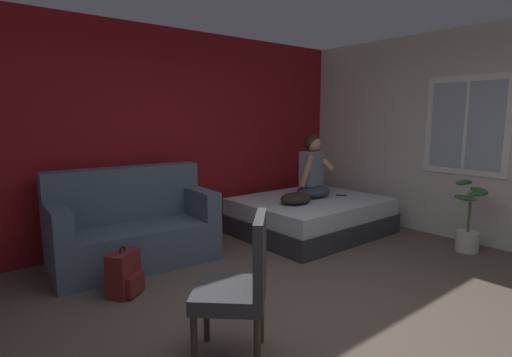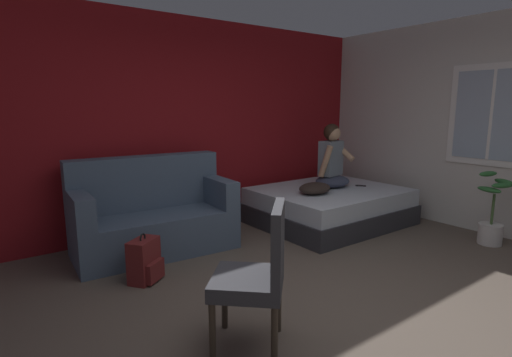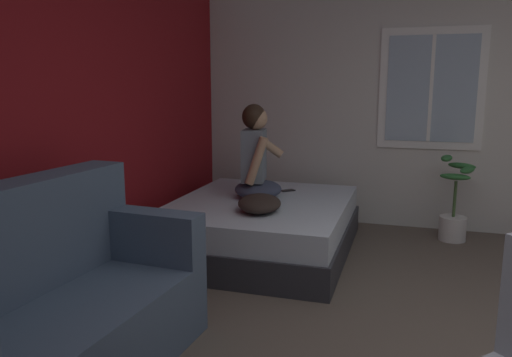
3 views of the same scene
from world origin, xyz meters
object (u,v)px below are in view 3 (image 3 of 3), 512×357
person_seated (256,160)px  throw_pillow (259,203)px  couch (45,315)px  bed (261,226)px  cell_phone (288,190)px  potted_plant (454,211)px

person_seated → throw_pillow: 0.61m
couch → person_seated: (2.48, -0.35, 0.44)m
bed → couch: bearing=169.6°
couch → throw_pillow: couch is taller
cell_phone → potted_plant: bearing=-120.0°
person_seated → potted_plant: bearing=-67.4°
throw_pillow → potted_plant: potted_plant is taller
bed → couch: (-2.36, 0.43, 0.16)m
couch → person_seated: bearing=-8.0°
bed → throw_pillow: bearing=-165.5°
person_seated → throw_pillow: bearing=-159.9°
throw_pillow → potted_plant: 2.08m
couch → cell_phone: 2.91m
bed → throw_pillow: (-0.38, -0.10, 0.31)m
cell_phone → potted_plant: 1.66m
potted_plant → couch: bearing=146.2°
couch → cell_phone: (2.85, -0.56, 0.09)m
bed → potted_plant: bearing=-63.2°
couch → cell_phone: couch is taller
throw_pillow → cell_phone: size_ratio=3.33×
couch → potted_plant: bearing=-33.8°
person_seated → potted_plant: person_seated is taller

